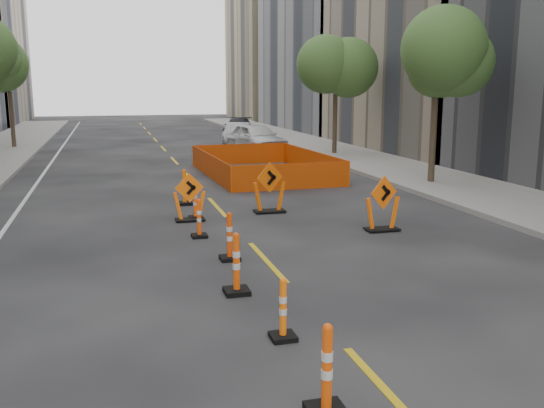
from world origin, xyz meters
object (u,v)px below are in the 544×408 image
object	(u,v)px
channelizer_2	(283,309)
channelizer_3	(236,263)
channelizer_4	(230,236)
parked_car_mid	(238,133)
parked_car_far	(238,128)
channelizer_7	(184,187)
channelizer_5	(199,218)
chevron_sign_center	(269,187)
chevron_sign_right	(383,203)
chevron_sign_left	(189,197)
channelizer_6	(195,202)
channelizer_1	(327,370)
parked_car_near	(256,138)

from	to	relation	value
channelizer_2	channelizer_3	xyz separation A→B (m)	(-0.25, 2.11, 0.09)
channelizer_4	parked_car_mid	world-z (taller)	parked_car_mid
parked_car_mid	parked_car_far	size ratio (longest dim) A/B	0.87
channelizer_7	channelizer_5	bearing A→B (deg)	-92.30
chevron_sign_center	parked_car_far	size ratio (longest dim) A/B	0.32
channelizer_3	chevron_sign_right	distance (m)	5.87
chevron_sign_right	chevron_sign_left	bearing A→B (deg)	134.44
channelizer_4	parked_car_mid	bearing A→B (deg)	77.64
channelizer_6	channelizer_2	bearing A→B (deg)	-89.45
channelizer_2	chevron_sign_center	distance (m)	8.99
channelizer_1	chevron_sign_center	xyz separation A→B (m)	(2.23, 10.85, 0.20)
channelizer_6	chevron_sign_center	size ratio (longest dim) A/B	0.64
channelizer_2	channelizer_6	xyz separation A→B (m)	(-0.08, 8.45, 0.01)
channelizer_7	parked_car_near	bearing A→B (deg)	67.76
channelizer_3	channelizer_6	world-z (taller)	channelizer_3
channelizer_2	chevron_sign_right	distance (m)	7.24
channelizer_6	channelizer_7	world-z (taller)	channelizer_7
channelizer_4	channelizer_7	bearing A→B (deg)	91.50
parked_car_near	chevron_sign_right	bearing A→B (deg)	-106.82
channelizer_4	chevron_sign_left	world-z (taller)	chevron_sign_left
channelizer_7	parked_car_far	distance (m)	25.07
channelizer_1	channelizer_7	size ratio (longest dim) A/B	0.97
chevron_sign_left	parked_car_mid	distance (m)	22.30
parked_car_near	parked_car_far	bearing A→B (deg)	70.01
channelizer_5	channelizer_6	world-z (taller)	channelizer_5
channelizer_6	chevron_sign_right	distance (m)	5.14
channelizer_3	parked_car_far	xyz separation A→B (m)	(6.98, 32.57, 0.12)
channelizer_2	channelizer_4	xyz separation A→B (m)	(0.05, 4.23, 0.05)
channelizer_2	channelizer_5	bearing A→B (deg)	92.60
channelizer_1	parked_car_far	size ratio (longest dim) A/B	0.23
channelizer_3	parked_car_mid	size ratio (longest dim) A/B	0.28
channelizer_6	chevron_sign_right	xyz separation A→B (m)	(4.40, -2.65, 0.24)
channelizer_4	parked_car_near	xyz separation A→B (m)	(5.44, 20.05, 0.30)
channelizer_5	parked_car_mid	xyz separation A→B (m)	(5.92, 23.39, 0.19)
chevron_sign_center	parked_car_far	distance (m)	26.35
channelizer_4	chevron_sign_center	distance (m)	4.97
channelizer_5	parked_car_near	size ratio (longest dim) A/B	0.20
channelizer_3	parked_car_mid	distance (m)	28.23
chevron_sign_right	parked_car_mid	world-z (taller)	chevron_sign_right
channelizer_7	chevron_sign_left	size ratio (longest dim) A/B	0.85
channelizer_5	parked_car_far	size ratio (longest dim) A/B	0.20
channelizer_1	parked_car_far	bearing A→B (deg)	79.48
channelizer_7	parked_car_mid	xyz separation A→B (m)	(5.75, 19.16, 0.11)
channelizer_6	chevron_sign_left	distance (m)	0.35
parked_car_far	chevron_sign_right	bearing A→B (deg)	-77.47
parked_car_near	channelizer_4	bearing A→B (deg)	-118.36
chevron_sign_left	parked_car_mid	bearing A→B (deg)	66.45
channelizer_6	chevron_sign_center	bearing A→B (deg)	7.30
channelizer_1	chevron_sign_right	bearing A→B (deg)	60.83
channelizer_2	channelizer_3	world-z (taller)	channelizer_3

